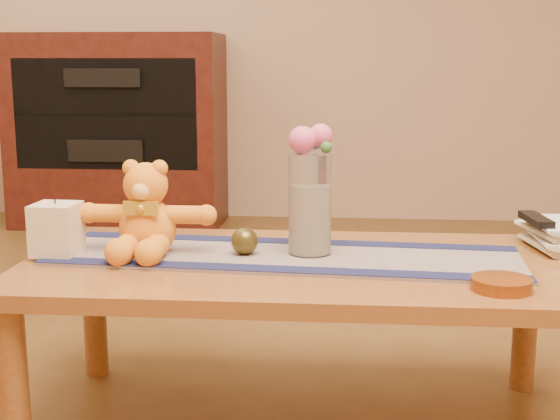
# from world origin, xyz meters

# --- Properties ---
(coffee_table_top) EXTENTS (1.40, 0.70, 0.04)m
(coffee_table_top) POSITION_xyz_m (0.00, 0.00, 0.43)
(coffee_table_top) COLOR brown
(coffee_table_top) RESTS_ON floor
(table_leg_fl) EXTENTS (0.07, 0.07, 0.41)m
(table_leg_fl) POSITION_xyz_m (-0.64, -0.29, 0.21)
(table_leg_fl) COLOR brown
(table_leg_fl) RESTS_ON floor
(table_leg_bl) EXTENTS (0.07, 0.07, 0.41)m
(table_leg_bl) POSITION_xyz_m (-0.64, 0.29, 0.21)
(table_leg_bl) COLOR brown
(table_leg_bl) RESTS_ON floor
(table_leg_br) EXTENTS (0.07, 0.07, 0.41)m
(table_leg_br) POSITION_xyz_m (0.64, 0.29, 0.21)
(table_leg_br) COLOR brown
(table_leg_br) RESTS_ON floor
(persian_runner) EXTENTS (1.22, 0.43, 0.01)m
(persian_runner) POSITION_xyz_m (-0.04, 0.03, 0.45)
(persian_runner) COLOR #1A1D49
(persian_runner) RESTS_ON coffee_table_top
(runner_border_near) EXTENTS (1.20, 0.14, 0.00)m
(runner_border_near) POSITION_xyz_m (-0.05, -0.12, 0.46)
(runner_border_near) COLOR #151940
(runner_border_near) RESTS_ON persian_runner
(runner_border_far) EXTENTS (1.20, 0.14, 0.00)m
(runner_border_far) POSITION_xyz_m (-0.03, 0.17, 0.46)
(runner_border_far) COLOR #151940
(runner_border_far) RESTS_ON persian_runner
(teddy_bear) EXTENTS (0.34, 0.28, 0.23)m
(teddy_bear) POSITION_xyz_m (-0.40, 0.03, 0.57)
(teddy_bear) COLOR orange
(teddy_bear) RESTS_ON persian_runner
(pillar_candle) EXTENTS (0.12, 0.12, 0.13)m
(pillar_candle) POSITION_xyz_m (-0.62, -0.02, 0.52)
(pillar_candle) COLOR beige
(pillar_candle) RESTS_ON persian_runner
(candle_wick) EXTENTS (0.00, 0.00, 0.01)m
(candle_wick) POSITION_xyz_m (-0.62, -0.02, 0.60)
(candle_wick) COLOR black
(candle_wick) RESTS_ON pillar_candle
(glass_vase) EXTENTS (0.11, 0.11, 0.26)m
(glass_vase) POSITION_xyz_m (0.02, 0.05, 0.59)
(glass_vase) COLOR silver
(glass_vase) RESTS_ON persian_runner
(potpourri_fill) EXTENTS (0.09, 0.09, 0.18)m
(potpourri_fill) POSITION_xyz_m (0.02, 0.05, 0.55)
(potpourri_fill) COLOR beige
(potpourri_fill) RESTS_ON glass_vase
(rose_left) EXTENTS (0.07, 0.07, 0.07)m
(rose_left) POSITION_xyz_m (0.00, 0.04, 0.75)
(rose_left) COLOR #E4508A
(rose_left) RESTS_ON glass_vase
(rose_right) EXTENTS (0.06, 0.06, 0.06)m
(rose_right) POSITION_xyz_m (0.05, 0.05, 0.76)
(rose_right) COLOR #E4508A
(rose_right) RESTS_ON glass_vase
(blue_flower_back) EXTENTS (0.04, 0.04, 0.04)m
(blue_flower_back) POSITION_xyz_m (0.03, 0.08, 0.75)
(blue_flower_back) COLOR #4E61AB
(blue_flower_back) RESTS_ON glass_vase
(blue_flower_side) EXTENTS (0.04, 0.04, 0.04)m
(blue_flower_side) POSITION_xyz_m (-0.01, 0.07, 0.74)
(blue_flower_side) COLOR #4E61AB
(blue_flower_side) RESTS_ON glass_vase
(leaf_sprig) EXTENTS (0.03, 0.03, 0.03)m
(leaf_sprig) POSITION_xyz_m (0.06, 0.03, 0.74)
(leaf_sprig) COLOR #33662D
(leaf_sprig) RESTS_ON glass_vase
(bronze_ball) EXTENTS (0.08, 0.08, 0.07)m
(bronze_ball) POSITION_xyz_m (-0.14, 0.02, 0.49)
(bronze_ball) COLOR #433B16
(bronze_ball) RESTS_ON persian_runner
(book_bottom) EXTENTS (0.20, 0.25, 0.02)m
(book_bottom) POSITION_xyz_m (0.62, 0.17, 0.46)
(book_bottom) COLOR beige
(book_bottom) RESTS_ON coffee_table_top
(book_lower) EXTENTS (0.17, 0.23, 0.02)m
(book_lower) POSITION_xyz_m (0.62, 0.16, 0.48)
(book_lower) COLOR beige
(book_lower) RESTS_ON book_bottom
(book_upper) EXTENTS (0.21, 0.25, 0.02)m
(book_upper) POSITION_xyz_m (0.61, 0.17, 0.50)
(book_upper) COLOR beige
(book_upper) RESTS_ON book_lower
(book_top) EXTENTS (0.18, 0.23, 0.02)m
(book_top) POSITION_xyz_m (0.62, 0.17, 0.52)
(book_top) COLOR beige
(book_top) RESTS_ON book_upper
(tv_remote) EXTENTS (0.06, 0.16, 0.02)m
(tv_remote) POSITION_xyz_m (0.62, 0.16, 0.54)
(tv_remote) COLOR black
(tv_remote) RESTS_ON book_top
(amber_dish) EXTENTS (0.14, 0.14, 0.03)m
(amber_dish) POSITION_xyz_m (0.46, -0.22, 0.46)
(amber_dish) COLOR #BF5914
(amber_dish) RESTS_ON coffee_table_top
(media_cabinet) EXTENTS (1.20, 0.50, 1.10)m
(media_cabinet) POSITION_xyz_m (-1.20, 2.48, 0.55)
(media_cabinet) COLOR black
(media_cabinet) RESTS_ON floor
(cabinet_cavity) EXTENTS (1.02, 0.03, 0.61)m
(cabinet_cavity) POSITION_xyz_m (-1.20, 2.25, 0.66)
(cabinet_cavity) COLOR black
(cabinet_cavity) RESTS_ON media_cabinet
(cabinet_shelf) EXTENTS (1.02, 0.20, 0.02)m
(cabinet_shelf) POSITION_xyz_m (-1.20, 2.33, 0.66)
(cabinet_shelf) COLOR black
(cabinet_shelf) RESTS_ON media_cabinet
(stereo_upper) EXTENTS (0.42, 0.28, 0.10)m
(stereo_upper) POSITION_xyz_m (-1.20, 2.35, 0.86)
(stereo_upper) COLOR black
(stereo_upper) RESTS_ON media_cabinet
(stereo_lower) EXTENTS (0.42, 0.28, 0.12)m
(stereo_lower) POSITION_xyz_m (-1.20, 2.35, 0.46)
(stereo_lower) COLOR black
(stereo_lower) RESTS_ON media_cabinet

